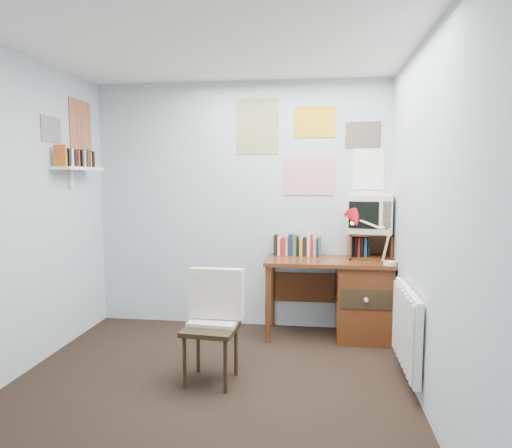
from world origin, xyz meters
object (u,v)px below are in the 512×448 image
at_px(desk_chair, 211,329).
at_px(desk_lamp, 391,241).
at_px(radiator, 407,328).
at_px(wall_shelf, 78,169).
at_px(desk, 357,297).
at_px(crt_tv, 371,212).
at_px(tv_riser, 369,245).

height_order(desk_chair, desk_lamp, desk_lamp).
height_order(radiator, wall_shelf, wall_shelf).
bearing_deg(desk, desk_chair, -136.45).
height_order(desk, crt_tv, crt_tv).
distance_m(desk_chair, wall_shelf, 1.99).
distance_m(radiator, wall_shelf, 3.15).
xyz_separation_m(desk_lamp, crt_tv, (-0.14, 0.34, 0.23)).
relative_size(tv_riser, crt_tv, 0.96).
bearing_deg(crt_tv, desk_chair, -125.71).
bearing_deg(desk_chair, desk, 48.62).
distance_m(desk_chair, desk_lamp, 1.79).
bearing_deg(desk_chair, wall_shelf, 157.59).
height_order(desk_lamp, tv_riser, desk_lamp).
bearing_deg(desk_chair, tv_riser, 48.57).
bearing_deg(radiator, desk_chair, -172.94).
xyz_separation_m(desk_chair, desk_lamp, (1.44, 0.90, 0.57)).
xyz_separation_m(crt_tv, radiator, (0.16, -1.06, -0.79)).
relative_size(desk_lamp, wall_shelf, 0.70).
distance_m(desk, wall_shelf, 2.87).
distance_m(desk_chair, radiator, 1.47).
height_order(desk_chair, radiator, desk_chair).
relative_size(desk_lamp, crt_tv, 1.04).
relative_size(desk, desk_chair, 1.46).
distance_m(crt_tv, wall_shelf, 2.78).
bearing_deg(wall_shelf, tv_riser, 10.32).
xyz_separation_m(desk, desk_lamp, (0.27, -0.21, 0.57)).
relative_size(desk_lamp, radiator, 0.54).
height_order(desk_chair, wall_shelf, wall_shelf).
xyz_separation_m(tv_riser, crt_tv, (0.01, 0.02, 0.32)).
bearing_deg(crt_tv, wall_shelf, -158.81).
height_order(desk_chair, crt_tv, crt_tv).
relative_size(desk, wall_shelf, 1.94).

